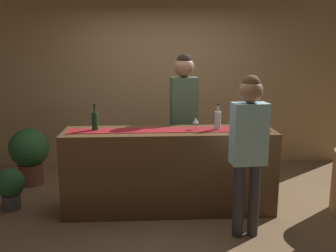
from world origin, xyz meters
TOP-DOWN VIEW (x-y plane):
  - ground_plane at (0.00, 0.00)m, footprint 10.00×10.00m
  - back_wall at (0.00, 1.90)m, footprint 6.00×0.12m
  - bar_counter at (0.00, 0.00)m, footprint 2.42×0.60m
  - counter_runner_cloth at (0.00, 0.00)m, footprint 2.30×0.28m
  - wine_bottle_clear at (0.56, 0.00)m, footprint 0.07×0.07m
  - wine_bottle_green at (-0.85, 0.05)m, footprint 0.07×0.07m
  - wine_glass_near_customer at (0.30, 0.01)m, footprint 0.07×0.07m
  - wine_glass_mid_counter at (0.82, -0.12)m, footprint 0.07×0.07m
  - bartender at (0.22, 0.58)m, footprint 0.36×0.26m
  - customer_sipping at (0.74, -0.68)m, footprint 0.35×0.23m
  - potted_plant_tall at (-1.90, 0.98)m, footprint 0.55×0.55m
  - potted_plant_small at (-1.88, 0.11)m, footprint 0.34×0.34m

SIDE VIEW (x-z plane):
  - ground_plane at x=0.00m, z-range 0.00..0.00m
  - potted_plant_small at x=-1.88m, z-range 0.04..0.54m
  - potted_plant_tall at x=-1.90m, z-range 0.06..0.86m
  - bar_counter at x=0.00m, z-range 0.00..0.97m
  - counter_runner_cloth at x=0.00m, z-range 0.97..0.97m
  - customer_sipping at x=0.74m, z-range 0.19..1.83m
  - wine_glass_near_customer at x=0.30m, z-range 1.00..1.14m
  - wine_glass_mid_counter at x=0.82m, z-range 1.00..1.14m
  - wine_bottle_clear at x=0.56m, z-range 0.93..1.23m
  - wine_bottle_green at x=-0.85m, z-range 0.93..1.23m
  - bartender at x=0.22m, z-range 0.24..2.06m
  - back_wall at x=0.00m, z-range 0.00..2.90m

